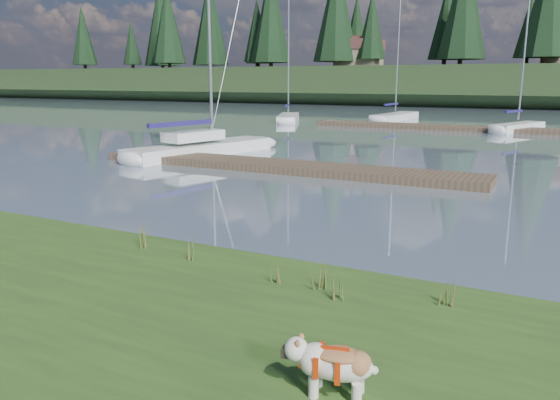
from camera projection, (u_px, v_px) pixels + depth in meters
The scene contains 22 objects.
ground at pixel (468, 131), 38.02m from camera, with size 200.00×200.00×0.00m, color gray.
bank at pixel (9, 356), 6.72m from camera, with size 60.00×9.00×0.35m, color #31521D.
ridge at pixel (518, 87), 74.82m from camera, with size 200.00×20.00×5.00m, color #1E3017.
bulldog at pixel (334, 362), 5.53m from camera, with size 0.98×0.51×0.57m.
sailboat_main at pixel (211, 145), 26.13m from camera, with size 3.79×9.06×12.79m.
dock_near at pixel (279, 166), 21.53m from camera, with size 16.00×2.00×0.30m, color #4C3D2C.
dock_far at pixel (498, 130), 37.09m from camera, with size 26.00×2.20×0.30m, color #4C3D2C.
sailboat_bg_0 at pixel (289, 117), 46.75m from camera, with size 4.24×7.47×10.91m.
sailboat_bg_1 at pixel (398, 116), 48.41m from camera, with size 2.47×8.63×12.63m.
sailboat_bg_2 at pixel (521, 126), 37.63m from camera, with size 3.52×6.36×9.73m.
weed_0 at pixel (189, 247), 9.68m from camera, with size 0.17×0.14×0.57m.
weed_1 at pixel (276, 271), 8.64m from camera, with size 0.17×0.14×0.46m.
weed_2 at pixel (319, 273), 8.35m from camera, with size 0.17×0.14×0.63m.
weed_3 at pixel (143, 235), 10.43m from camera, with size 0.17×0.14×0.60m.
weed_4 at pixel (337, 289), 7.98m from camera, with size 0.17×0.14×0.39m.
weed_5 at pixel (448, 290), 7.75m from camera, with size 0.17×0.14×0.55m.
mud_lip at pixel (211, 261), 10.56m from camera, with size 60.00×0.50×0.14m, color #33281C.
conifer_0 at pixel (168, 24), 91.93m from camera, with size 5.72×5.72×14.15m.
conifer_1 at pixel (257, 30), 89.01m from camera, with size 4.40×4.40×11.30m.
conifer_2 at pixel (336, 8), 79.23m from camera, with size 6.60×6.60×16.05m.
conifer_3 at pixel (447, 19), 76.40m from camera, with size 4.84×4.84×12.25m.
house_0 at pixel (359, 53), 80.98m from camera, with size 6.30×5.30×4.65m.
Camera 1 is at (5.78, -9.93, 3.51)m, focal length 35.00 mm.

